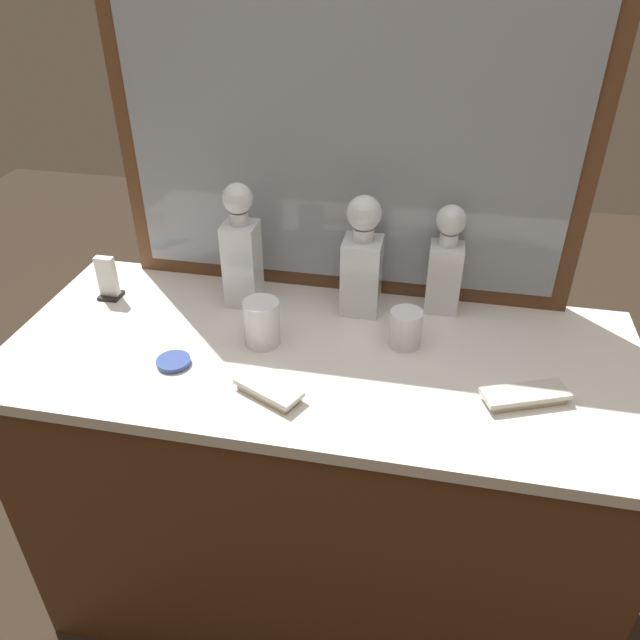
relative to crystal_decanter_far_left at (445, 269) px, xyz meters
The scene contains 12 objects.
ground_plane 1.00m from the crystal_decanter_far_left, 137.00° to the right, with size 6.00×6.00×0.00m, color #2D2319.
dresser 0.62m from the crystal_decanter_far_left, 137.00° to the right, with size 1.39×0.60×0.83m.
dresser_mirror 0.37m from the crystal_decanter_far_left, 169.11° to the left, with size 1.09×0.03×0.75m.
crystal_decanter_far_left is the anchor object (origin of this frame).
crystal_decanter_center 0.48m from the crystal_decanter_far_left, behind, with size 0.08×0.08×0.30m.
crystal_decanter_front 0.20m from the crystal_decanter_far_left, 166.22° to the right, with size 0.09×0.09×0.29m.
crystal_tumbler_front 0.45m from the crystal_decanter_far_left, 149.19° to the right, with size 0.08×0.08×0.10m.
crystal_tumbler_far_right 0.20m from the crystal_decanter_far_left, 112.84° to the right, with size 0.07×0.07×0.09m.
silver_brush_front 0.52m from the crystal_decanter_far_left, 128.58° to the right, with size 0.15×0.11×0.02m.
silver_brush_rear 0.37m from the crystal_decanter_far_left, 61.42° to the right, with size 0.18×0.12×0.02m.
porcelain_dish 0.65m from the crystal_decanter_far_left, 147.81° to the right, with size 0.07×0.07×0.01m.
napkin_holder 0.82m from the crystal_decanter_far_left, behind, with size 0.05×0.05×0.11m.
Camera 1 is at (0.22, -1.07, 1.62)m, focal length 34.67 mm.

